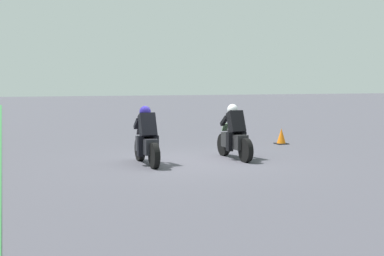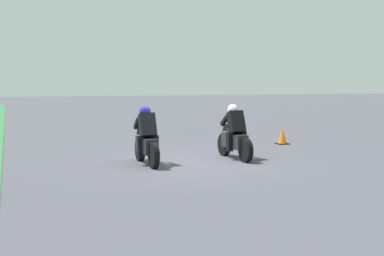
# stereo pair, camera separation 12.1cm
# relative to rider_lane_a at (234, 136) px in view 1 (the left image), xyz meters

# --- Properties ---
(ground_plane) EXTENTS (120.00, 120.00, 0.00)m
(ground_plane) POSITION_rel_rider_lane_a_xyz_m (-0.15, 1.33, -0.62)
(ground_plane) COLOR #494751
(rider_lane_a) EXTENTS (2.04, 0.55, 1.51)m
(rider_lane_a) POSITION_rel_rider_lane_a_xyz_m (0.00, 0.00, 0.00)
(rider_lane_a) COLOR black
(rider_lane_a) RESTS_ON ground_plane
(rider_lane_b) EXTENTS (2.04, 0.54, 1.51)m
(rider_lane_b) POSITION_rel_rider_lane_a_xyz_m (-0.23, 2.54, 0.00)
(rider_lane_b) COLOR black
(rider_lane_b) RESTS_ON ground_plane
(traffic_cone) EXTENTS (0.40, 0.40, 0.54)m
(traffic_cone) POSITION_rel_rider_lane_a_xyz_m (2.75, -2.90, -0.38)
(traffic_cone) COLOR black
(traffic_cone) RESTS_ON ground_plane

